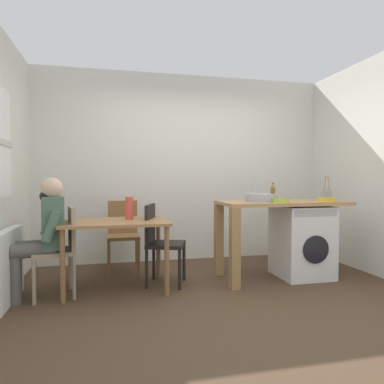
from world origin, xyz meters
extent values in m
plane|color=#4C3826|center=(0.00, 0.00, 0.00)|extent=(5.46, 5.46, 0.00)
cube|color=silver|center=(0.00, 1.75, 1.35)|extent=(4.60, 0.10, 2.70)
cube|color=white|center=(-2.02, 0.30, 0.35)|extent=(0.10, 0.80, 0.70)
cube|color=#9E7042|center=(-1.00, 0.49, 0.72)|extent=(1.10, 0.76, 0.03)
cylinder|color=brown|center=(-1.50, 0.16, 0.35)|extent=(0.05, 0.05, 0.71)
cylinder|color=brown|center=(-0.50, 0.16, 0.35)|extent=(0.05, 0.05, 0.71)
cylinder|color=brown|center=(-1.50, 0.82, 0.35)|extent=(0.05, 0.05, 0.71)
cylinder|color=brown|center=(-0.50, 0.82, 0.35)|extent=(0.05, 0.05, 0.71)
cube|color=gray|center=(-1.62, 0.39, 0.45)|extent=(0.47, 0.47, 0.04)
cube|color=gray|center=(-1.45, 0.43, 0.68)|extent=(0.11, 0.38, 0.45)
cylinder|color=gray|center=(-1.76, 0.18, 0.23)|extent=(0.04, 0.04, 0.45)
cylinder|color=gray|center=(-1.84, 0.53, 0.23)|extent=(0.04, 0.04, 0.45)
cylinder|color=gray|center=(-1.41, 0.25, 0.23)|extent=(0.04, 0.04, 0.45)
cylinder|color=gray|center=(-1.49, 0.61, 0.23)|extent=(0.04, 0.04, 0.45)
cube|color=black|center=(-0.45, 0.54, 0.45)|extent=(0.51, 0.51, 0.04)
cube|color=black|center=(-0.62, 0.60, 0.68)|extent=(0.16, 0.37, 0.45)
cylinder|color=black|center=(-0.23, 0.65, 0.23)|extent=(0.04, 0.04, 0.45)
cylinder|color=black|center=(-0.34, 0.31, 0.23)|extent=(0.04, 0.04, 0.45)
cylinder|color=black|center=(-0.57, 0.77, 0.23)|extent=(0.04, 0.04, 0.45)
cylinder|color=black|center=(-0.68, 0.43, 0.23)|extent=(0.04, 0.04, 0.45)
cube|color=olive|center=(-0.90, 1.19, 0.45)|extent=(0.40, 0.40, 0.04)
cube|color=olive|center=(-0.91, 1.37, 0.68)|extent=(0.38, 0.04, 0.45)
cylinder|color=olive|center=(-0.72, 1.01, 0.23)|extent=(0.04, 0.04, 0.45)
cylinder|color=olive|center=(-1.08, 1.01, 0.23)|extent=(0.04, 0.04, 0.45)
cylinder|color=olive|center=(-0.73, 1.37, 0.23)|extent=(0.04, 0.04, 0.45)
cylinder|color=olive|center=(-1.09, 1.37, 0.23)|extent=(0.04, 0.04, 0.45)
cylinder|color=#595651|center=(-1.94, 0.23, 0.23)|extent=(0.11, 0.11, 0.45)
cylinder|color=#595651|center=(-1.98, 0.41, 0.23)|extent=(0.11, 0.11, 0.45)
cylinder|color=#595651|center=(-1.78, 0.27, 0.50)|extent=(0.42, 0.22, 0.14)
cylinder|color=#595651|center=(-1.82, 0.44, 0.50)|extent=(0.42, 0.22, 0.14)
cube|color=#4C6B56|center=(-1.62, 0.39, 0.75)|extent=(0.27, 0.37, 0.52)
cylinder|color=#4C6B56|center=(-1.60, 0.18, 0.74)|extent=(0.20, 0.13, 0.31)
cylinder|color=#4C6B56|center=(-1.69, 0.59, 0.74)|extent=(0.20, 0.13, 0.31)
sphere|color=beige|center=(-1.62, 0.39, 1.09)|extent=(0.21, 0.21, 0.21)
sphere|color=black|center=(-1.68, 0.38, 1.01)|extent=(0.12, 0.12, 0.12)
cube|color=tan|center=(0.94, 0.50, 0.90)|extent=(1.50, 0.68, 0.04)
cube|color=#A07749|center=(0.24, 0.21, 0.44)|extent=(0.10, 0.10, 0.88)
cube|color=#A07749|center=(0.24, 0.79, 0.44)|extent=(0.10, 0.10, 0.88)
cube|color=white|center=(1.20, 0.50, 0.43)|extent=(0.60, 0.60, 0.86)
cylinder|color=black|center=(1.20, 0.19, 0.39)|extent=(0.32, 0.02, 0.32)
cube|color=#B2B2B7|center=(1.20, 0.20, 0.80)|extent=(0.54, 0.01, 0.08)
cylinder|color=#9EA0A5|center=(0.68, 0.50, 0.97)|extent=(0.38, 0.38, 0.09)
cylinder|color=#B2B2B7|center=(0.68, 0.68, 1.06)|extent=(0.02, 0.02, 0.28)
cylinder|color=brown|center=(0.87, 0.61, 1.00)|extent=(0.06, 0.06, 0.16)
cone|color=brown|center=(0.87, 0.61, 1.10)|extent=(0.05, 0.05, 0.04)
cylinder|color=#262626|center=(0.87, 0.61, 1.13)|extent=(0.02, 0.02, 0.02)
cylinder|color=#A8C63D|center=(0.81, 0.30, 0.95)|extent=(0.19, 0.19, 0.05)
cylinder|color=olive|center=(0.81, 0.30, 0.96)|extent=(0.15, 0.15, 0.03)
cylinder|color=gray|center=(1.57, 0.55, 0.99)|extent=(0.11, 0.11, 0.13)
cylinder|color=#99724C|center=(1.55, 0.56, 1.13)|extent=(0.01, 0.04, 0.18)
cylinder|color=#99724C|center=(1.59, 0.53, 1.13)|extent=(0.01, 0.05, 0.18)
cylinder|color=gold|center=(1.39, 0.28, 0.95)|extent=(0.20, 0.20, 0.05)
cylinder|color=olive|center=(1.39, 0.28, 0.96)|extent=(0.16, 0.16, 0.03)
cylinder|color=#D84C38|center=(-0.85, 0.59, 0.86)|extent=(0.09, 0.09, 0.25)
cube|color=#B2B2B7|center=(0.89, 0.40, 0.92)|extent=(0.15, 0.06, 0.01)
cube|color=#262628|center=(0.89, 0.40, 0.92)|extent=(0.15, 0.06, 0.01)
camera|label=1|loc=(-1.05, -3.32, 1.18)|focal=32.73mm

